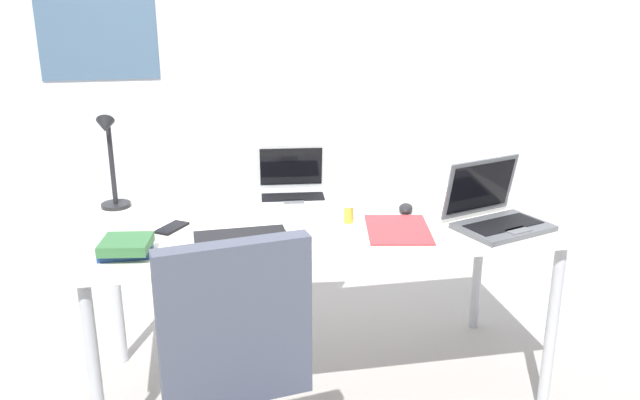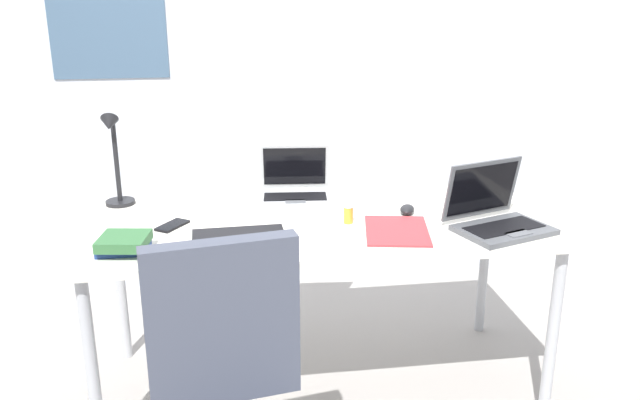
# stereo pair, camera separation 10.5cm
# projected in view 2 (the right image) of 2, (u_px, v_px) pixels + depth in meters

# --- Properties ---
(ground_plane) EXTENTS (12.00, 12.00, 0.00)m
(ground_plane) POSITION_uv_depth(u_px,v_px,m) (320.00, 383.00, 2.78)
(ground_plane) COLOR gray
(wall_back) EXTENTS (6.00, 0.13, 2.60)m
(wall_back) POSITION_uv_depth(u_px,v_px,m) (289.00, 48.00, 3.41)
(wall_back) COLOR silver
(wall_back) RESTS_ON ground_plane
(desk) EXTENTS (1.80, 0.80, 0.74)m
(desk) POSITION_uv_depth(u_px,v_px,m) (320.00, 233.00, 2.57)
(desk) COLOR silver
(desk) RESTS_ON ground_plane
(desk_lamp) EXTENTS (0.12, 0.18, 0.40)m
(desk_lamp) POSITION_uv_depth(u_px,v_px,m) (115.00, 160.00, 2.64)
(desk_lamp) COLOR black
(desk_lamp) RESTS_ON desk
(laptop_center) EXTENTS (0.32, 0.28, 0.22)m
(laptop_center) POSITION_uv_depth(u_px,v_px,m) (295.00, 189.00, 2.79)
(laptop_center) COLOR #B7BABC
(laptop_center) RESTS_ON desk
(laptop_front_left) EXTENTS (0.41, 0.37, 0.25)m
(laptop_front_left) POSITION_uv_depth(u_px,v_px,m) (497.00, 217.00, 2.44)
(laptop_front_left) COLOR #515459
(laptop_front_left) RESTS_ON desk
(external_keyboard) EXTENTS (0.33, 0.13, 0.02)m
(external_keyboard) POSITION_uv_depth(u_px,v_px,m) (238.00, 235.00, 2.37)
(external_keyboard) COLOR black
(external_keyboard) RESTS_ON desk
(computer_mouse) EXTENTS (0.09, 0.11, 0.03)m
(computer_mouse) POSITION_uv_depth(u_px,v_px,m) (407.00, 209.00, 2.61)
(computer_mouse) COLOR black
(computer_mouse) RESTS_ON desk
(cell_phone) EXTENTS (0.13, 0.15, 0.01)m
(cell_phone) POSITION_uv_depth(u_px,v_px,m) (172.00, 225.00, 2.48)
(cell_phone) COLOR black
(cell_phone) RESTS_ON desk
(headphones) EXTENTS (0.21, 0.18, 0.04)m
(headphones) POSITION_uv_depth(u_px,v_px,m) (477.00, 196.00, 2.79)
(headphones) COLOR black
(headphones) RESTS_ON desk
(pill_bottle) EXTENTS (0.04, 0.04, 0.08)m
(pill_bottle) POSITION_uv_depth(u_px,v_px,m) (348.00, 213.00, 2.50)
(pill_bottle) COLOR gold
(pill_bottle) RESTS_ON desk
(book_stack) EXTENTS (0.18, 0.18, 0.06)m
(book_stack) POSITION_uv_depth(u_px,v_px,m) (124.00, 244.00, 2.22)
(book_stack) COLOR navy
(book_stack) RESTS_ON desk
(paper_folder_mid_desk) EXTENTS (0.28, 0.35, 0.01)m
(paper_folder_mid_desk) POSITION_uv_depth(u_px,v_px,m) (397.00, 231.00, 2.42)
(paper_folder_mid_desk) COLOR red
(paper_folder_mid_desk) RESTS_ON desk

